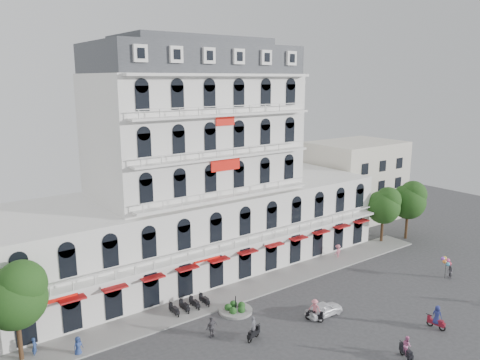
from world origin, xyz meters
name	(u,v)px	position (x,y,z in m)	size (l,w,h in m)	color
ground	(303,329)	(0.00, 0.00, 0.00)	(120.00, 120.00, 0.00)	#38383A
sidewalk	(242,291)	(0.00, 9.00, 0.08)	(53.00, 4.00, 0.16)	gray
main_building	(195,182)	(0.00, 18.00, 9.96)	(45.00, 15.00, 25.80)	silver
flank_building_east	(355,180)	(30.00, 20.00, 6.00)	(14.00, 10.00, 12.00)	beige
traffic_island	(236,309)	(-3.00, 6.00, 0.26)	(3.20, 3.20, 1.60)	gray
parked_scooter_row	(190,310)	(-6.35, 8.80, 0.00)	(4.40, 1.80, 1.10)	black
tree_west_inner	(15,293)	(-20.95, 9.48, 5.68)	(4.76, 4.76, 8.25)	#382314
tree_east_inner	(384,205)	(24.05, 9.98, 5.21)	(4.40, 4.37, 7.57)	#382314
tree_east_outer	(409,199)	(28.05, 8.98, 5.55)	(4.65, 4.65, 8.05)	#382314
parked_car	(324,309)	(3.22, 0.61, 0.64)	(1.52, 3.78, 1.29)	white
rider_west	(254,329)	(-4.59, 1.20, 0.96)	(1.65, 0.82, 2.15)	black
rider_southwest	(407,347)	(3.35, -8.04, 0.99)	(0.92, 1.61, 1.99)	black
rider_east	(437,317)	(9.46, -6.87, 1.09)	(0.65, 1.70, 2.18)	maroon
rider_center	(315,310)	(1.76, 0.39, 1.12)	(1.06, 1.55, 2.14)	black
pedestrian_left	(78,346)	(-17.18, 7.64, 0.81)	(0.79, 0.51, 1.61)	navy
pedestrian_mid	(212,327)	(-7.22, 3.60, 0.95)	(1.11, 0.46, 1.90)	#4E4C53
pedestrian_right	(338,251)	(14.89, 9.50, 0.88)	(1.14, 0.65, 1.76)	#DC7487
pedestrian_far	(35,347)	(-20.00, 9.50, 0.82)	(0.60, 0.39, 1.64)	navy
balloon_vendor	(448,267)	(20.22, -1.65, 1.32)	(1.41, 1.28, 2.45)	#5E5D65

